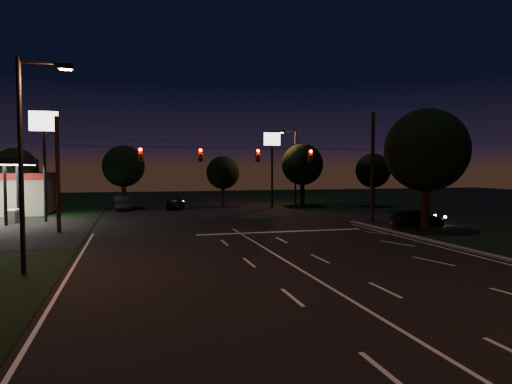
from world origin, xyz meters
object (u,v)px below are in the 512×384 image
object	(u,v)px
utility_pole_right	(372,222)
tree_right_near	(425,151)
car_oncoming_b	(122,203)
car_oncoming_a	(175,203)
car_cross	(418,218)

from	to	relation	value
utility_pole_right	tree_right_near	size ratio (longest dim) A/B	1.03
tree_right_near	car_oncoming_b	xyz separation A→B (m)	(-21.72, 21.72, -4.89)
car_oncoming_a	car_cross	size ratio (longest dim) A/B	0.99
car_oncoming_b	car_cross	xyz separation A→B (m)	(22.37, -20.02, -0.18)
tree_right_near	car_oncoming_b	distance (m)	31.11
utility_pole_right	car_cross	distance (m)	3.86
tree_right_near	car_cross	world-z (taller)	tree_right_near
car_cross	utility_pole_right	bearing A→B (deg)	35.17
car_oncoming_a	car_oncoming_b	bearing A→B (deg)	5.97
utility_pole_right	tree_right_near	distance (m)	7.61
tree_right_near	car_cross	size ratio (longest dim) A/B	2.08
car_oncoming_b	car_cross	world-z (taller)	car_oncoming_b
car_oncoming_a	car_oncoming_b	size ratio (longest dim) A/B	0.87
tree_right_near	utility_pole_right	bearing A→B (deg)	107.53
utility_pole_right	tree_right_near	world-z (taller)	tree_right_near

